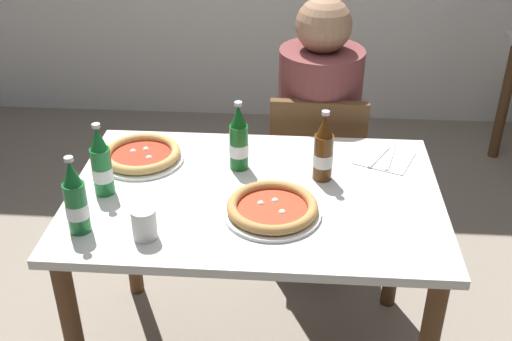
% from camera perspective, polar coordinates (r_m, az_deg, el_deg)
% --- Properties ---
extents(dining_table_main, '(1.20, 0.80, 0.75)m').
position_cam_1_polar(dining_table_main, '(2.10, -0.10, -4.57)').
color(dining_table_main, silver).
rests_on(dining_table_main, ground_plane).
extents(chair_behind_table, '(0.41, 0.41, 0.85)m').
position_cam_1_polar(chair_behind_table, '(2.69, 5.44, 0.05)').
color(chair_behind_table, brown).
rests_on(chair_behind_table, ground_plane).
extents(diner_seated, '(0.34, 0.34, 1.21)m').
position_cam_1_polar(diner_seated, '(2.68, 5.58, 2.47)').
color(diner_seated, '#2D3342').
rests_on(diner_seated, ground_plane).
extents(pizza_margherita_near, '(0.29, 0.29, 0.04)m').
position_cam_1_polar(pizza_margherita_near, '(2.23, -10.35, 1.39)').
color(pizza_margherita_near, white).
rests_on(pizza_margherita_near, dining_table_main).
extents(pizza_marinara_far, '(0.30, 0.30, 0.04)m').
position_cam_1_polar(pizza_marinara_far, '(1.91, 1.49, -3.46)').
color(pizza_marinara_far, white).
rests_on(pizza_marinara_far, dining_table_main).
extents(beer_bottle_left, '(0.07, 0.07, 0.25)m').
position_cam_1_polar(beer_bottle_left, '(1.87, -16.06, -2.65)').
color(beer_bottle_left, '#196B2D').
rests_on(beer_bottle_left, dining_table_main).
extents(beer_bottle_center, '(0.07, 0.07, 0.25)m').
position_cam_1_polar(beer_bottle_center, '(2.03, -13.86, 0.52)').
color(beer_bottle_center, '#196B2D').
rests_on(beer_bottle_center, dining_table_main).
extents(beer_bottle_right, '(0.07, 0.07, 0.25)m').
position_cam_1_polar(beer_bottle_right, '(2.11, -1.58, 2.71)').
color(beer_bottle_right, '#14591E').
rests_on(beer_bottle_right, dining_table_main).
extents(beer_bottle_extra, '(0.07, 0.07, 0.25)m').
position_cam_1_polar(beer_bottle_extra, '(2.06, 6.14, 1.79)').
color(beer_bottle_extra, '#512D0F').
rests_on(beer_bottle_extra, dining_table_main).
extents(napkin_with_cutlery, '(0.24, 0.24, 0.01)m').
position_cam_1_polar(napkin_with_cutlery, '(2.26, 11.62, 1.14)').
color(napkin_with_cutlery, white).
rests_on(napkin_with_cutlery, dining_table_main).
extents(paper_cup, '(0.07, 0.07, 0.09)m').
position_cam_1_polar(paper_cup, '(1.83, -10.12, -4.76)').
color(paper_cup, white).
rests_on(paper_cup, dining_table_main).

